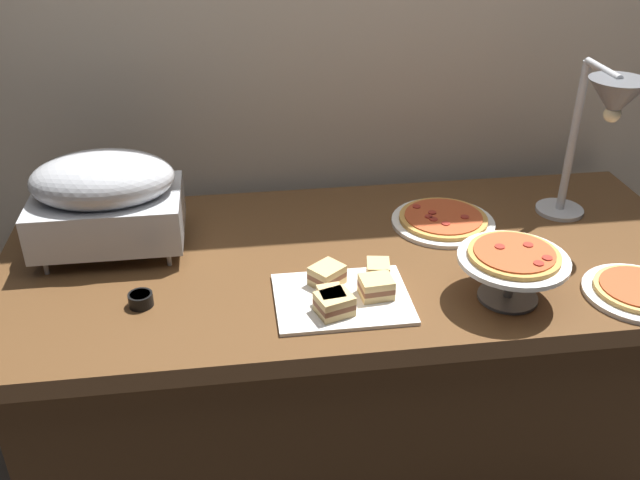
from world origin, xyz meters
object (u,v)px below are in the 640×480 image
Objects in this scene: pizza_plate_center at (443,220)px; pizza_plate_raised_stand at (513,262)px; chafing_dish at (105,198)px; heat_lamp at (606,113)px; pizza_plate_front at (638,291)px; sauce_cup_near at (141,299)px; sandwich_platter at (346,292)px.

pizza_plate_raised_stand is at bearing -83.15° from pizza_plate_center.
chafing_dish is at bearing 159.02° from pizza_plate_raised_stand.
heat_lamp is 0.47m from pizza_plate_front.
chafing_dish reaches higher than pizza_plate_front.
pizza_plate_front is 4.46× the size of sauce_cup_near.
sandwich_platter is 5.52× the size of sauce_cup_near.
heat_lamp reaches higher than chafing_dish.
chafing_dish is 1.48× the size of pizza_plate_raised_stand.
pizza_plate_center is at bearing 163.49° from heat_lamp.
heat_lamp reaches higher than sandwich_platter.
pizza_plate_center is 0.49m from sandwich_platter.
sandwich_platter is (-0.34, -0.34, 0.01)m from pizza_plate_center.
chafing_dish is at bearing 108.84° from sauce_cup_near.
pizza_plate_center is 0.89m from sauce_cup_near.
sauce_cup_near is at bearing 174.81° from sandwich_platter.
sandwich_platter is at bearing -5.19° from sauce_cup_near.
pizza_plate_raised_stand is (0.98, -0.38, -0.05)m from chafing_dish.
chafing_dish reaches higher than sauce_cup_near.
sauce_cup_near is at bearing -160.21° from pizza_plate_center.
chafing_dish is 0.33m from sauce_cup_near.
sauce_cup_near is (-0.49, 0.04, -0.00)m from sandwich_platter.
sandwich_platter is (0.59, -0.33, -0.13)m from chafing_dish.
sauce_cup_near is (-1.20, 0.12, 0.01)m from pizza_plate_front.
pizza_plate_center is at bearing 130.85° from pizza_plate_front.
chafing_dish is at bearing 162.53° from pizza_plate_front.
heat_lamp is 1.43× the size of sandwich_platter.
heat_lamp is at bearing 8.99° from sauce_cup_near.
chafing_dish is 0.83× the size of heat_lamp.
chafing_dish is at bearing -179.10° from pizza_plate_center.
heat_lamp is (1.30, -0.10, 0.20)m from chafing_dish.
pizza_plate_raised_stand is (0.05, -0.39, 0.09)m from pizza_plate_center.
pizza_plate_raised_stand is 0.81× the size of sandwich_platter.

